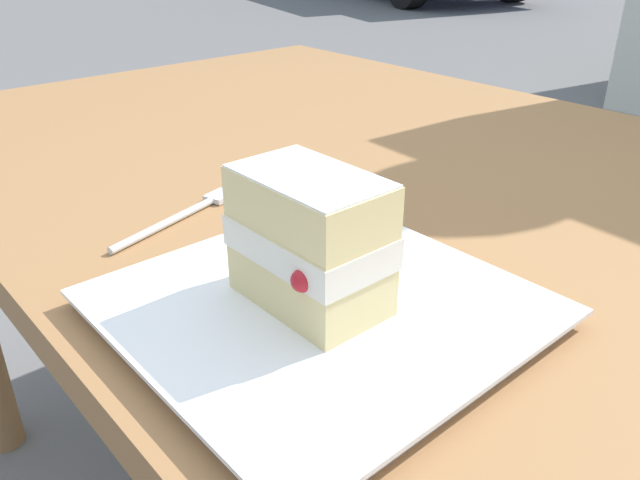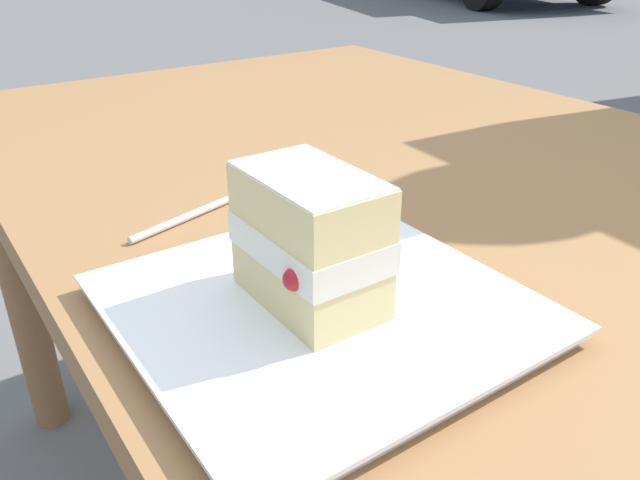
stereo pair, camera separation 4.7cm
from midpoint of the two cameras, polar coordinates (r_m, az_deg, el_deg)
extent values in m
cylinder|color=olive|center=(1.66, 3.17, 3.78)|extent=(0.07, 0.07, 0.67)
cylinder|color=olive|center=(1.38, -24.42, -4.04)|extent=(0.07, 0.07, 0.67)
cube|color=olive|center=(0.75, 15.95, 2.39)|extent=(1.68, 0.92, 0.04)
cube|color=white|center=(0.50, 2.70, -6.43)|extent=(0.28, 0.28, 0.01)
cube|color=white|center=(0.49, 2.72, -5.65)|extent=(0.29, 0.29, 0.00)
cube|color=#EAD18C|center=(0.48, 1.87, -3.49)|extent=(0.12, 0.07, 0.04)
cube|color=white|center=(0.47, 1.93, -0.14)|extent=(0.12, 0.07, 0.02)
sphere|color=#B21923|center=(0.43, 0.81, -3.64)|extent=(0.02, 0.02, 0.02)
sphere|color=#B21923|center=(0.47, 6.65, 0.71)|extent=(0.01, 0.01, 0.01)
sphere|color=#B21923|center=(0.48, 4.96, 0.78)|extent=(0.01, 0.01, 0.01)
cube|color=#EAD18C|center=(0.45, 1.99, 3.43)|extent=(0.12, 0.07, 0.04)
cube|color=white|center=(0.44, 2.03, 5.80)|extent=(0.11, 0.07, 0.00)
cylinder|color=silver|center=(0.66, -9.97, 2.00)|extent=(0.05, 0.14, 0.01)
cube|color=silver|center=(0.71, -4.91, 4.25)|extent=(0.03, 0.04, 0.01)
camera|label=1|loc=(0.02, -87.14, 1.45)|focal=35.58mm
camera|label=2|loc=(0.02, 92.86, -1.45)|focal=35.58mm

